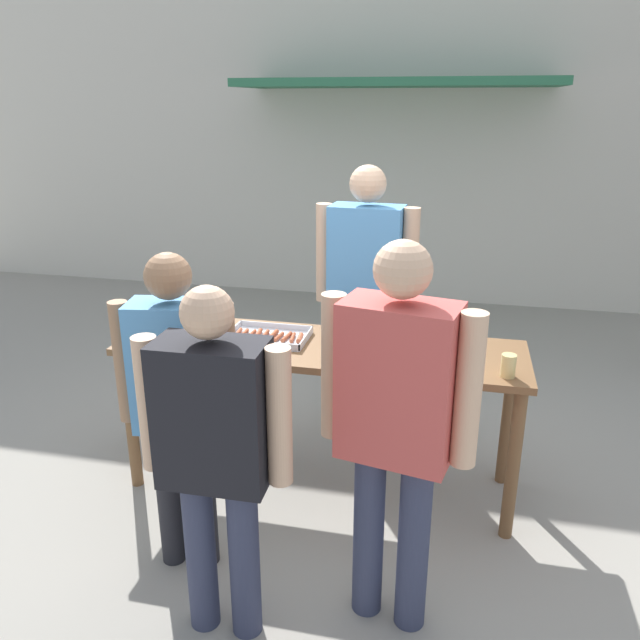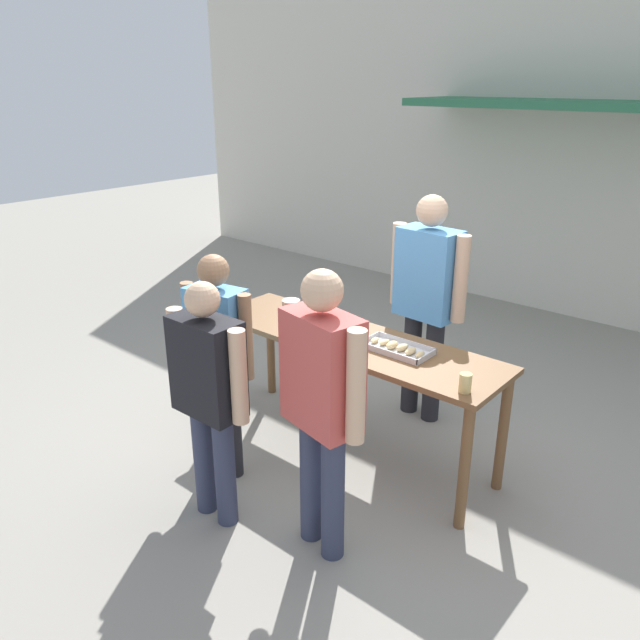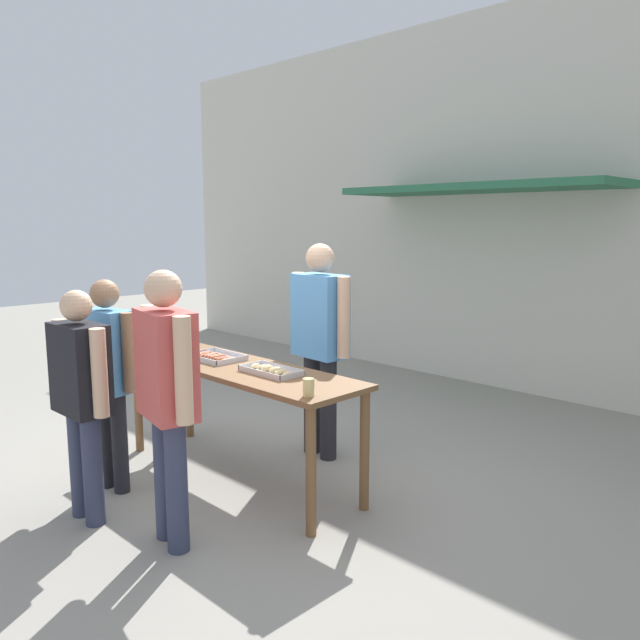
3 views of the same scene
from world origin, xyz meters
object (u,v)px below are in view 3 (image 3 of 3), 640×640
Objects in this scene: food_tray_buns at (271,371)px; person_customer_holding_hotdog at (108,366)px; person_customer_with_cup at (167,386)px; condiment_jar_mustard at (144,347)px; person_customer_waiting_in_line at (81,387)px; person_server_behind_table at (320,332)px; condiment_jar_ketchup at (151,348)px; food_tray_sausages at (216,357)px; beer_cup at (309,387)px.

food_tray_buns is 0.30× the size of person_customer_holding_hotdog.
person_customer_with_cup is at bearing -80.98° from food_tray_buns.
condiment_jar_mustard is 0.04× the size of person_customer_waiting_in_line.
condiment_jar_mustard reaches higher than food_tray_buns.
food_tray_buns is 0.30× the size of person_customer_waiting_in_line.
person_customer_with_cup is (0.40, -1.74, -0.06)m from person_server_behind_table.
person_server_behind_table is 1.79m from person_customer_with_cup.
condiment_jar_ketchup is 0.75m from person_customer_holding_hotdog.
condiment_jar_ketchup is (-1.31, -0.23, 0.01)m from food_tray_buns.
person_customer_with_cup reaches higher than food_tray_buns.
food_tray_sausages is 6.89× the size of condiment_jar_mustard.
beer_cup reaches higher than food_tray_buns.
beer_cup is at bearing -141.56° from person_customer_waiting_in_line.
food_tray_buns is 0.68m from beer_cup.
person_customer_with_cup is (0.16, -0.98, 0.10)m from food_tray_buns.
condiment_jar_mustard is 1.00× the size of condiment_jar_ketchup.
person_customer_holding_hotdog is at bearing -136.03° from food_tray_buns.
food_tray_buns is at bearing 159.60° from beer_cup.
person_customer_holding_hotdog is at bearing -54.28° from condiment_jar_ketchup.
food_tray_sausages is 0.86m from person_customer_holding_hotdog.
person_customer_holding_hotdog is 0.49m from person_customer_waiting_in_line.
food_tray_sausages is at bearing -83.75° from person_customer_waiting_in_line.
beer_cup is 0.06× the size of person_server_behind_table.
person_customer_with_cup reaches higher than condiment_jar_mustard.
food_tray_buns is 1.33m from condiment_jar_ketchup.
person_customer_with_cup is 1.10× the size of person_customer_waiting_in_line.
condiment_jar_mustard is at bearing -170.66° from condiment_jar_ketchup.
person_customer_holding_hotdog is at bearing -107.35° from person_server_behind_table.
condiment_jar_mustard is 0.09m from condiment_jar_ketchup.
person_server_behind_table reaches higher than condiment_jar_mustard.
beer_cup is at bearing -44.57° from person_server_behind_table.
person_customer_with_cup reaches higher than beer_cup.
person_server_behind_table is at bearing 107.67° from food_tray_buns.
person_server_behind_table is 1.73m from person_customer_holding_hotdog.
person_customer_holding_hotdog is (-0.87, -0.84, 0.03)m from food_tray_buns.
person_customer_holding_hotdog is at bearing -158.22° from beer_cup.
person_server_behind_table is (0.45, 0.76, 0.17)m from food_tray_sausages.
person_customer_with_cup is (1.56, -0.73, 0.09)m from condiment_jar_mustard.
person_customer_with_cup is (1.47, -0.75, 0.09)m from condiment_jar_ketchup.
food_tray_sausages is 0.69m from food_tray_buns.
condiment_jar_ketchup is (0.09, 0.01, 0.00)m from condiment_jar_mustard.
person_customer_holding_hotdog is at bearing -102.04° from food_tray_sausages.
person_customer_with_cup is 0.74m from person_customer_waiting_in_line.
condiment_jar_ketchup is at bearing -52.56° from person_customer_waiting_in_line.
person_server_behind_table is at bearing 131.38° from beer_cup.
person_server_behind_table reaches higher than food_tray_sausages.
person_customer_with_cup is at bearing -162.88° from person_customer_waiting_in_line.
condiment_jar_mustard is at bearing -170.15° from food_tray_buns.
beer_cup is at bearing -20.40° from food_tray_buns.
condiment_jar_mustard is 1.54m from person_server_behind_table.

